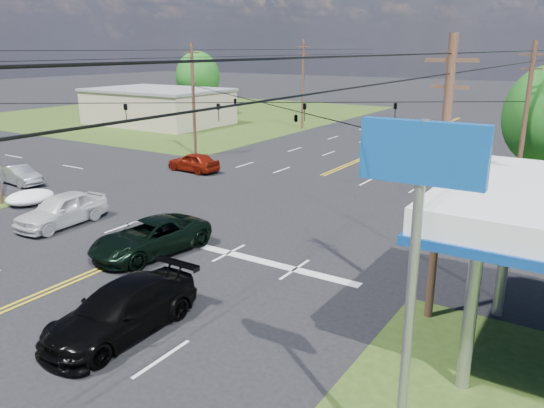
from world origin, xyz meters
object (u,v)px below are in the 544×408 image
Objects in this scene: pickup_dkgreen at (150,237)px; polesign_se at (418,209)px; retail_nw at (158,108)px; pole_left_far at (303,83)px; pole_se at (441,181)px; pole_ne at (525,120)px; suv_black at (122,310)px; pole_nw at (193,99)px; pickup_white at (62,209)px; tree_far_l at (198,77)px; sedan_silver at (19,175)px.

polesign_se reaches higher than pickup_dkgreen.
pole_left_far reaches higher than retail_nw.
pole_se reaches higher than pickup_dkgreen.
pole_left_far reaches higher than pickup_dkgreen.
pole_ne reaches higher than suv_black.
pickup_dkgreen is at bearing -54.50° from pole_nw.
retail_nw is at bearing 123.88° from pickup_white.
tree_far_l is 48.96m from pickup_white.
pickup_white is 10.80m from sedan_silver.
pickup_dkgreen is (30.50, -31.92, -1.21)m from retail_nw.
pickup_dkgreen is 6.90m from pickup_white.
pole_se is at bearing -42.34° from tree_far_l.
pole_ne reaches higher than polesign_se.
pole_se reaches higher than polesign_se.
pole_nw reaches higher than suv_black.
retail_nw is at bearing -160.56° from pole_left_far.
pole_left_far is 1.98× the size of pickup_white.
pole_se is 60.88m from tree_far_l.
pole_nw is 29.83m from tree_far_l.
polesign_se is (9.79, -1.11, 5.34)m from suv_black.
pole_se is 29.93m from sedan_silver.
pole_ne is 2.37× the size of sedan_silver.
suv_black is (-8.19, -24.51, -4.09)m from pole_ne.
retail_nw is at bearing 132.89° from suv_black.
polesign_se is at bearing -40.89° from retail_nw.
pickup_white is at bearing -176.07° from pickup_dkgreen.
retail_nw reaches higher than pickup_dkgreen.
suv_black is at bearing -110.31° from sedan_silver.
pole_nw reaches higher than pickup_dkgreen.
pole_nw is (-26.00, 18.00, 0.00)m from pole_se.
pole_nw reaches higher than polesign_se.
tree_far_l is at bearing 118.71° from pickup_white.
pole_se is 1.00× the size of pole_ne.
retail_nw is 1.60× the size of pole_left_far.
pole_left_far is 19.42m from tree_far_l.
tree_far_l is 1.11× the size of polesign_se.
sedan_silver is (-29.42, -14.50, -4.25)m from pole_ne.
pole_nw is 19.00m from pole_left_far.
pole_se is 1.66× the size of suv_black.
suv_black is at bearing -52.23° from tree_far_l.
tree_far_l reaches higher than pickup_white.
tree_far_l reaches higher than pickup_dkgreen.
tree_far_l is 67.36m from polesign_se.
pole_nw is 15.49m from sedan_silver.
pole_nw is 1.66× the size of pickup_dkgreen.
pole_left_far is at bearing 19.44° from retail_nw.
pickup_white is (-19.39, -0.50, -4.05)m from pole_se.
sedan_silver is (15.58, -37.50, -4.53)m from tree_far_l.
suv_black reaches higher than sedan_silver.
sedan_silver is at bearing -67.44° from tree_far_l.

